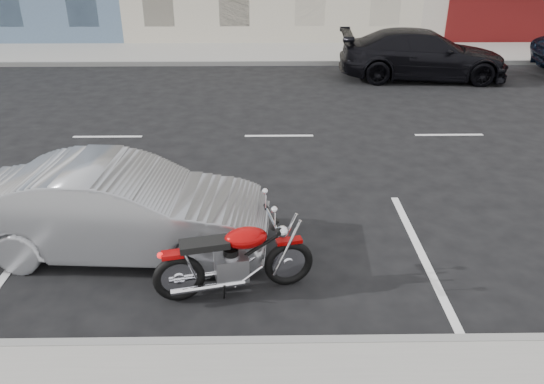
% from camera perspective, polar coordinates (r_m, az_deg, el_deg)
% --- Properties ---
extents(ground, '(120.00, 120.00, 0.00)m').
position_cam_1_polar(ground, '(12.67, 9.88, 6.01)').
color(ground, black).
rests_on(ground, ground).
extents(sidewalk_far, '(80.00, 3.40, 0.15)m').
position_cam_1_polar(sidewalk_far, '(20.98, -8.41, 14.54)').
color(sidewalk_far, gray).
rests_on(sidewalk_far, ground).
extents(curb_near, '(80.00, 0.12, 0.16)m').
position_cam_1_polar(curb_near, '(6.88, -24.25, -14.98)').
color(curb_near, gray).
rests_on(curb_near, ground).
extents(curb_far, '(80.00, 0.12, 0.16)m').
position_cam_1_polar(curb_far, '(19.33, -9.01, 13.49)').
color(curb_far, gray).
rests_on(curb_far, ground).
extents(motorcycle, '(2.11, 0.82, 1.07)m').
position_cam_1_polar(motorcycle, '(7.11, 2.03, -6.63)').
color(motorcycle, black).
rests_on(motorcycle, ground).
extents(sedan_silver, '(4.36, 1.75, 1.41)m').
position_cam_1_polar(sedan_silver, '(8.03, -15.96, -1.77)').
color(sedan_silver, '#929499').
rests_on(sedan_silver, ground).
extents(car_far, '(5.37, 2.49, 1.52)m').
position_cam_1_polar(car_far, '(17.95, 15.91, 14.04)').
color(car_far, black).
rests_on(car_far, ground).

